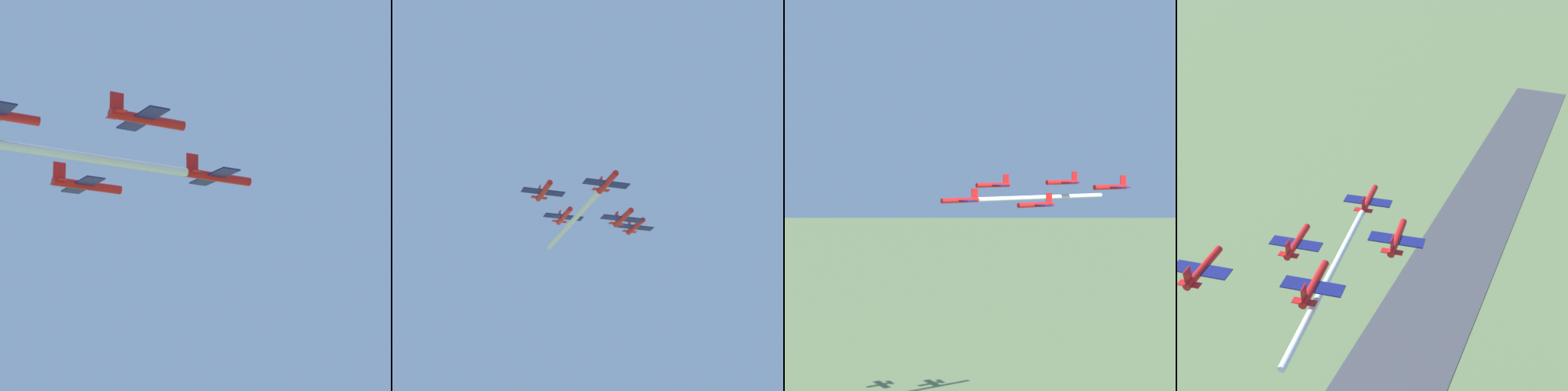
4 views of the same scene
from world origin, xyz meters
TOP-DOWN VIEW (x-y plane):
  - jet_0 at (-56.32, 30.82)m, footprint 10.21×9.90m
  - jet_1 at (-43.31, 17.88)m, footprint 10.21×9.90m
  - jet_2 at (-38.69, 35.90)m, footprint 10.21×9.90m
  - smoke_trail_0 at (-32.36, 24.67)m, footprint 39.12×11.08m

SIDE VIEW (x-z plane):
  - jet_1 at x=-43.31m, z-range 67.35..70.78m
  - smoke_trail_0 at x=-32.36m, z-range 69.56..70.71m
  - jet_0 at x=-56.32m, z-range 68.47..71.90m
  - jet_2 at x=-38.69m, z-range 71.56..74.99m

